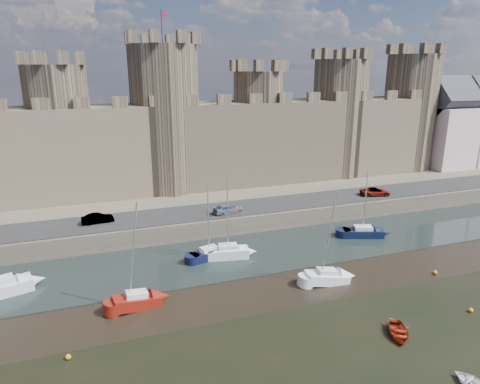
{
  "coord_description": "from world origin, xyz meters",
  "views": [
    {
      "loc": [
        -9.64,
        -21.48,
        22.19
      ],
      "look_at": [
        5.55,
        22.0,
        8.68
      ],
      "focal_mm": 32.0,
      "sensor_mm": 36.0,
      "label": 1
    }
  ],
  "objects_px": {
    "sailboat_1": "(209,253)",
    "sailboat_4": "(137,300)",
    "sailboat_0": "(0,288)",
    "sailboat_5": "(327,277)",
    "car_1": "(98,219)",
    "car_3": "(375,192)",
    "sailboat_2": "(228,252)",
    "sailboat_3": "(363,232)",
    "car_2": "(228,209)"
  },
  "relations": [
    {
      "from": "sailboat_1",
      "to": "sailboat_4",
      "type": "xyz_separation_m",
      "value": [
        -9.39,
        -8.21,
        0.03
      ]
    },
    {
      "from": "sailboat_0",
      "to": "sailboat_5",
      "type": "bearing_deg",
      "value": -31.13
    },
    {
      "from": "car_1",
      "to": "car_3",
      "type": "height_order",
      "value": "car_1"
    },
    {
      "from": "sailboat_4",
      "to": "sailboat_5",
      "type": "height_order",
      "value": "sailboat_4"
    },
    {
      "from": "sailboat_2",
      "to": "sailboat_4",
      "type": "xyz_separation_m",
      "value": [
        -11.57,
        -7.67,
        -0.07
      ]
    },
    {
      "from": "sailboat_0",
      "to": "car_3",
      "type": "bearing_deg",
      "value": -5.41
    },
    {
      "from": "car_3",
      "to": "sailboat_4",
      "type": "bearing_deg",
      "value": 126.35
    },
    {
      "from": "car_3",
      "to": "sailboat_0",
      "type": "distance_m",
      "value": 52.83
    },
    {
      "from": "sailboat_3",
      "to": "sailboat_5",
      "type": "relative_size",
      "value": 0.92
    },
    {
      "from": "car_2",
      "to": "sailboat_3",
      "type": "distance_m",
      "value": 18.67
    },
    {
      "from": "car_1",
      "to": "car_2",
      "type": "height_order",
      "value": "car_1"
    },
    {
      "from": "car_1",
      "to": "sailboat_5",
      "type": "bearing_deg",
      "value": -136.93
    },
    {
      "from": "sailboat_1",
      "to": "sailboat_0",
      "type": "bearing_deg",
      "value": 168.58
    },
    {
      "from": "car_3",
      "to": "sailboat_0",
      "type": "relative_size",
      "value": 0.42
    },
    {
      "from": "car_1",
      "to": "sailboat_5",
      "type": "distance_m",
      "value": 30.19
    },
    {
      "from": "car_1",
      "to": "car_2",
      "type": "relative_size",
      "value": 0.93
    },
    {
      "from": "sailboat_1",
      "to": "car_3",
      "type": "bearing_deg",
      "value": 1.31
    },
    {
      "from": "car_2",
      "to": "car_3",
      "type": "bearing_deg",
      "value": -99.61
    },
    {
      "from": "sailboat_4",
      "to": "car_1",
      "type": "bearing_deg",
      "value": 90.91
    },
    {
      "from": "car_2",
      "to": "sailboat_3",
      "type": "xyz_separation_m",
      "value": [
        16.46,
        -8.46,
        -2.4
      ]
    },
    {
      "from": "sailboat_0",
      "to": "sailboat_2",
      "type": "xyz_separation_m",
      "value": [
        24.32,
        0.79,
        -0.01
      ]
    },
    {
      "from": "sailboat_4",
      "to": "sailboat_5",
      "type": "bearing_deg",
      "value": -12.98
    },
    {
      "from": "sailboat_2",
      "to": "car_3",
      "type": "bearing_deg",
      "value": 29.12
    },
    {
      "from": "car_3",
      "to": "sailboat_5",
      "type": "bearing_deg",
      "value": 146.67
    },
    {
      "from": "sailboat_1",
      "to": "sailboat_4",
      "type": "relative_size",
      "value": 0.86
    },
    {
      "from": "car_2",
      "to": "sailboat_1",
      "type": "distance_m",
      "value": 9.97
    },
    {
      "from": "sailboat_3",
      "to": "sailboat_5",
      "type": "bearing_deg",
      "value": -119.48
    },
    {
      "from": "car_1",
      "to": "sailboat_2",
      "type": "xyz_separation_m",
      "value": [
        14.44,
        -10.61,
        -2.33
      ]
    },
    {
      "from": "car_1",
      "to": "sailboat_3",
      "type": "distance_m",
      "value": 35.34
    },
    {
      "from": "car_3",
      "to": "sailboat_0",
      "type": "height_order",
      "value": "sailboat_0"
    },
    {
      "from": "car_2",
      "to": "sailboat_0",
      "type": "relative_size",
      "value": 0.39
    },
    {
      "from": "sailboat_0",
      "to": "sailboat_1",
      "type": "distance_m",
      "value": 22.18
    },
    {
      "from": "sailboat_2",
      "to": "sailboat_4",
      "type": "relative_size",
      "value": 1.0
    },
    {
      "from": "car_2",
      "to": "sailboat_5",
      "type": "relative_size",
      "value": 0.43
    },
    {
      "from": "car_1",
      "to": "sailboat_5",
      "type": "height_order",
      "value": "sailboat_5"
    },
    {
      "from": "car_3",
      "to": "car_2",
      "type": "bearing_deg",
      "value": 103.84
    },
    {
      "from": "car_3",
      "to": "sailboat_2",
      "type": "bearing_deg",
      "value": 121.47
    },
    {
      "from": "sailboat_5",
      "to": "sailboat_2",
      "type": "bearing_deg",
      "value": 136.16
    },
    {
      "from": "car_2",
      "to": "sailboat_1",
      "type": "bearing_deg",
      "value": 138.41
    },
    {
      "from": "sailboat_0",
      "to": "sailboat_1",
      "type": "height_order",
      "value": "sailboat_0"
    },
    {
      "from": "car_2",
      "to": "sailboat_4",
      "type": "distance_m",
      "value": 22.02
    },
    {
      "from": "sailboat_1",
      "to": "car_1",
      "type": "bearing_deg",
      "value": 125.75
    },
    {
      "from": "car_2",
      "to": "sailboat_2",
      "type": "bearing_deg",
      "value": 151.84
    },
    {
      "from": "sailboat_2",
      "to": "sailboat_3",
      "type": "height_order",
      "value": "sailboat_2"
    },
    {
      "from": "car_2",
      "to": "sailboat_2",
      "type": "distance_m",
      "value": 9.54
    },
    {
      "from": "sailboat_1",
      "to": "sailboat_5",
      "type": "distance_m",
      "value": 14.26
    },
    {
      "from": "car_3",
      "to": "sailboat_2",
      "type": "relative_size",
      "value": 0.44
    },
    {
      "from": "sailboat_1",
      "to": "sailboat_5",
      "type": "bearing_deg",
      "value": -58.95
    },
    {
      "from": "car_1",
      "to": "sailboat_1",
      "type": "relative_size",
      "value": 0.44
    },
    {
      "from": "car_2",
      "to": "sailboat_0",
      "type": "bearing_deg",
      "value": 99.1
    }
  ]
}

